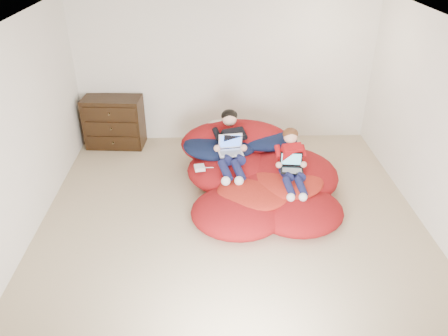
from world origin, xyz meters
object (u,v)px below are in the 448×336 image
dresser (114,122)px  older_boy (230,142)px  laptop_black (292,165)px  beanbag_pile (257,174)px  laptop_white (231,148)px  younger_boy (291,159)px

dresser → older_boy: bearing=-33.8°
dresser → laptop_black: size_ratio=3.07×
beanbag_pile → laptop_black: size_ratio=7.39×
older_boy → laptop_white: (0.00, -0.10, -0.04)m
laptop_black → dresser: bearing=146.7°
laptop_black → younger_boy: bearing=90.0°
beanbag_pile → younger_boy: younger_boy is taller
dresser → younger_boy: (2.74, -1.76, 0.19)m
beanbag_pile → older_boy: 0.61m
beanbag_pile → laptop_black: (0.43, -0.29, 0.30)m
older_boy → laptop_black: 0.96m
dresser → younger_boy: 3.26m
dresser → laptop_black: 3.27m
laptop_white → dresser: bearing=144.1°
beanbag_pile → younger_boy: bearing=-30.2°
laptop_white → laptop_black: bearing=-26.4°
younger_boy → laptop_white: (-0.81, 0.36, 0.01)m
laptop_white → laptop_black: laptop_white is taller
dresser → laptop_white: (1.92, -1.39, 0.20)m
older_boy → younger_boy: size_ratio=1.27×
beanbag_pile → laptop_black: beanbag_pile is taller
laptop_white → laptop_black: 0.91m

